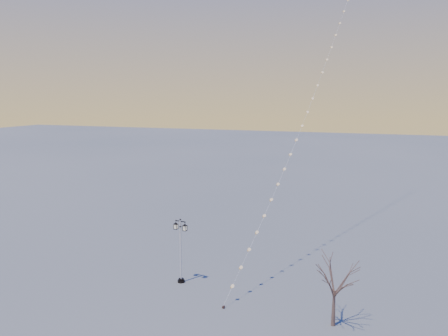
% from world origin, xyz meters
% --- Properties ---
extents(ground, '(300.00, 300.00, 0.00)m').
position_xyz_m(ground, '(0.00, 0.00, 0.00)').
color(ground, slate).
rests_on(ground, ground).
extents(street_lamp, '(1.23, 0.57, 4.90)m').
position_xyz_m(street_lamp, '(-2.60, 2.25, 2.71)').
color(street_lamp, black).
rests_on(street_lamp, ground).
extents(bare_tree, '(2.47, 2.47, 4.10)m').
position_xyz_m(bare_tree, '(8.95, -0.49, 2.84)').
color(bare_tree, brown).
rests_on(bare_tree, ground).
extents(kite_train, '(7.01, 34.61, 34.90)m').
position_xyz_m(kite_train, '(5.08, 16.34, 17.32)').
color(kite_train, black).
rests_on(kite_train, ground).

